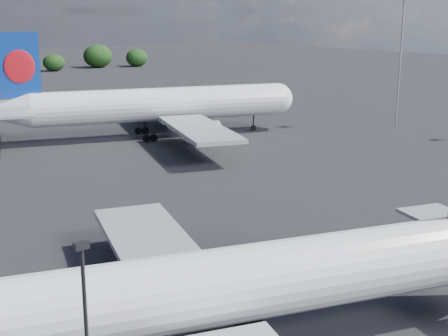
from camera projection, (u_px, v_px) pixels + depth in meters
qantas_airliner at (254, 283)px, 36.62m from camera, size 42.58×40.86×14.18m
china_southern_airliner at (150, 106)px, 99.40m from camera, size 50.42×48.43×16.88m
floodlight_mast_near at (401, 43)px, 107.38m from camera, size 1.60×1.60×22.26m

